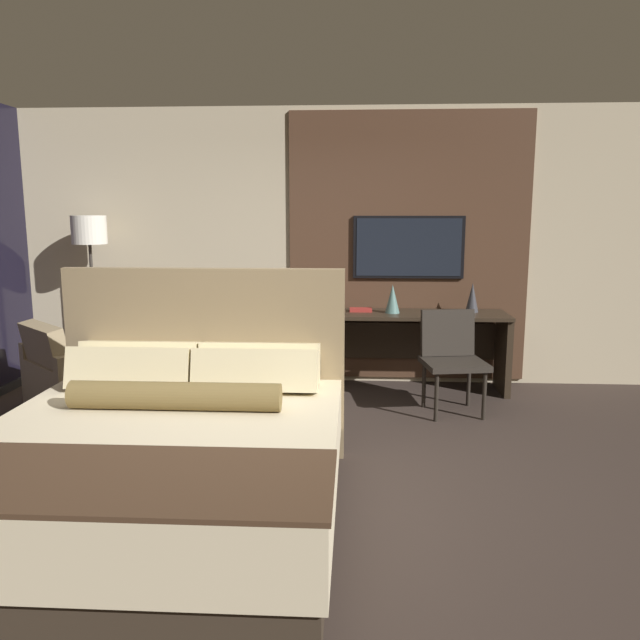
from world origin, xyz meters
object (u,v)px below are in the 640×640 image
(desk_chair, at_px, (451,352))
(armchair_by_window, at_px, (82,376))
(floor_lamp, at_px, (90,244))
(vase_short, at_px, (472,297))
(tv, at_px, (409,247))
(book, at_px, (361,310))
(vase_tall, at_px, (392,299))
(bed, at_px, (167,458))
(desk, at_px, (408,337))

(desk_chair, relative_size, armchair_by_window, 0.74)
(floor_lamp, bearing_deg, vase_short, 1.35)
(tv, xyz_separation_m, armchair_by_window, (-3.06, -0.90, -1.14))
(vase_short, relative_size, book, 1.31)
(vase_tall, bearing_deg, vase_short, 7.44)
(bed, height_order, tv, tv)
(floor_lamp, bearing_deg, desk, 0.80)
(desk, height_order, desk_chair, desk_chair)
(armchair_by_window, height_order, floor_lamp, floor_lamp)
(desk, distance_m, vase_short, 0.74)
(desk, height_order, floor_lamp, floor_lamp)
(tv, relative_size, vase_short, 3.84)
(vase_tall, bearing_deg, bed, -117.92)
(vase_short, bearing_deg, vase_tall, -172.56)
(bed, xyz_separation_m, tv, (1.61, 3.01, 1.05))
(desk_chair, bearing_deg, floor_lamp, 161.03)
(desk_chair, bearing_deg, desk, 107.01)
(tv, bearing_deg, vase_short, -17.11)
(armchair_by_window, distance_m, floor_lamp, 1.34)
(floor_lamp, xyz_separation_m, book, (2.69, 0.07, -0.65))
(book, bearing_deg, desk_chair, -40.59)
(vase_short, bearing_deg, floor_lamp, -178.65)
(desk, relative_size, floor_lamp, 1.11)
(tv, height_order, floor_lamp, floor_lamp)
(desk_chair, distance_m, book, 1.08)
(tv, relative_size, book, 5.02)
(desk_chair, relative_size, vase_tall, 3.21)
(desk, distance_m, armchair_by_window, 3.14)
(floor_lamp, height_order, vase_short, floor_lamp)
(bed, bearing_deg, vase_short, 51.67)
(book, bearing_deg, bed, -112.02)
(desk, bearing_deg, bed, -120.11)
(desk_chair, height_order, floor_lamp, floor_lamp)
(bed, bearing_deg, desk_chair, 47.60)
(armchair_by_window, height_order, vase_tall, vase_tall)
(armchair_by_window, height_order, book, book)
(bed, bearing_deg, vase_tall, 62.08)
(bed, relative_size, desk_chair, 2.44)
(desk, xyz_separation_m, vase_short, (0.62, 0.04, 0.39))
(tv, height_order, desk_chair, tv)
(bed, height_order, vase_tall, bed)
(bed, xyz_separation_m, vase_tall, (1.44, 2.72, 0.56))
(floor_lamp, relative_size, vase_tall, 6.18)
(desk, height_order, book, book)
(book, bearing_deg, desk, -2.90)
(vase_short, bearing_deg, armchair_by_window, -169.13)
(bed, distance_m, armchair_by_window, 2.56)
(bed, distance_m, desk_chair, 2.87)
(book, bearing_deg, vase_short, 1.08)
(vase_short, bearing_deg, tv, 162.89)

